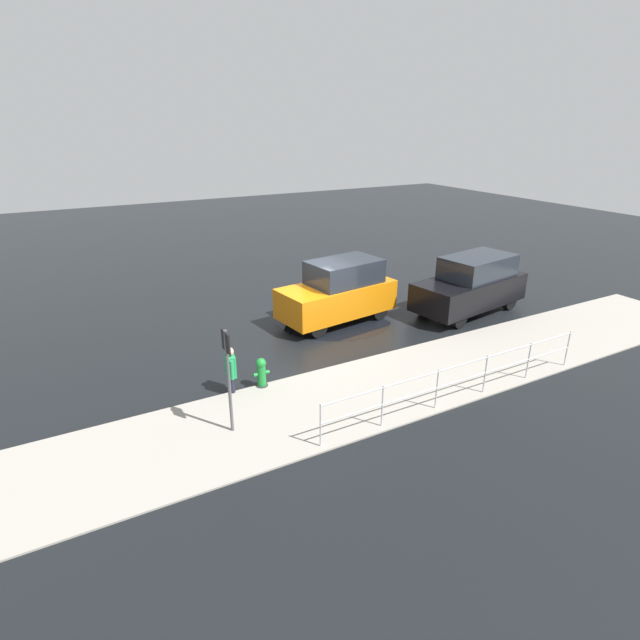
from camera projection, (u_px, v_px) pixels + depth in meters
name	position (u px, v px, depth m)	size (l,w,h in m)	color
ground_plane	(312.00, 330.00, 16.13)	(60.00, 60.00, 0.00)	black
kerb_strip	(389.00, 385.00, 12.70)	(24.00, 3.20, 0.04)	gray
moving_hatchback	(339.00, 292.00, 16.50)	(4.09, 2.20, 2.06)	orange
parked_sedan	(471.00, 285.00, 17.33)	(4.52, 2.39, 1.98)	black
fire_hydrant	(261.00, 373.00, 12.52)	(0.42, 0.31, 0.80)	#197A2D
pedestrian	(230.00, 368.00, 12.18)	(0.30, 0.56, 1.22)	#1E8C4C
metal_railing	(462.00, 375.00, 11.76)	(7.69, 0.04, 1.05)	#B7BABF
sign_post	(228.00, 367.00, 10.26)	(0.07, 0.44, 2.40)	#4C4C51
puddle_patch	(333.00, 318.00, 17.11)	(3.98, 3.98, 0.01)	black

